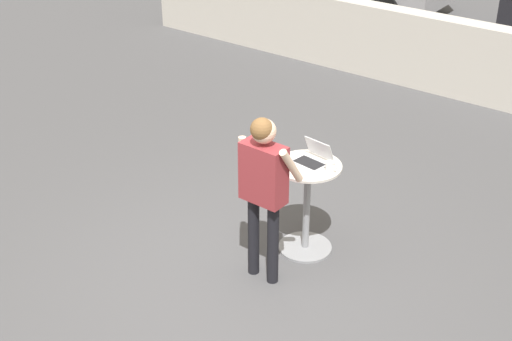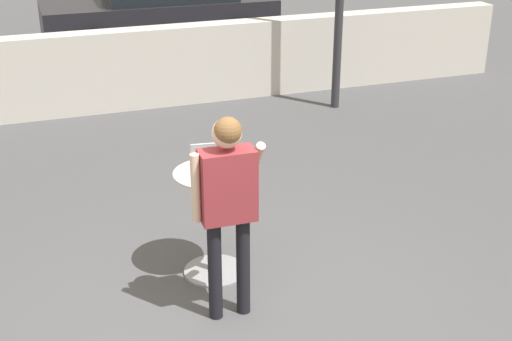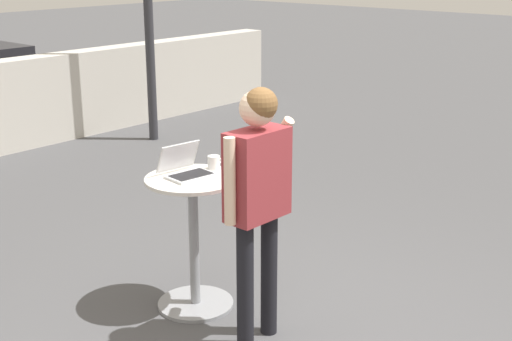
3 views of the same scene
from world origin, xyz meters
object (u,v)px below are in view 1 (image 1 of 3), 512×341
at_px(standing_person, 263,179).
at_px(coffee_mug, 330,167).
at_px(laptop, 313,158).
at_px(cafe_table, 307,202).

bearing_deg(standing_person, coffee_mug, 65.98).
height_order(laptop, coffee_mug, laptop).
bearing_deg(coffee_mug, standing_person, -114.02).
height_order(cafe_table, standing_person, standing_person).
bearing_deg(standing_person, cafe_table, 84.57).
height_order(cafe_table, coffee_mug, coffee_mug).
bearing_deg(coffee_mug, cafe_table, -175.79).
relative_size(cafe_table, coffee_mug, 7.87).
distance_m(cafe_table, coffee_mug, 0.52).
xyz_separation_m(cafe_table, coffee_mug, (0.23, 0.02, 0.47)).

